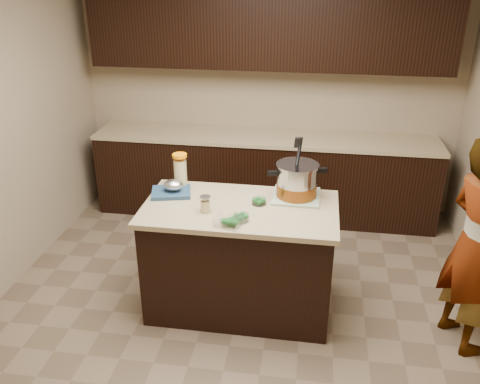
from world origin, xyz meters
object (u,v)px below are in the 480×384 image
object	(u,v)px
island	(240,258)
lemonade_pitcher	(180,172)
stock_pot	(297,182)
person	(477,246)

from	to	relation	value
island	lemonade_pitcher	xyz separation A→B (m)	(-0.53, 0.28, 0.58)
island	stock_pot	distance (m)	0.74
lemonade_pitcher	person	distance (m)	2.25
person	lemonade_pitcher	bearing A→B (deg)	57.82
stock_pot	person	bearing A→B (deg)	-34.20
lemonade_pitcher	stock_pot	bearing A→B (deg)	-3.46
stock_pot	lemonade_pitcher	bearing A→B (deg)	158.84
island	person	bearing A→B (deg)	-5.16
person	stock_pot	bearing A→B (deg)	52.40
stock_pot	lemonade_pitcher	xyz separation A→B (m)	(-0.93, 0.06, 0.00)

